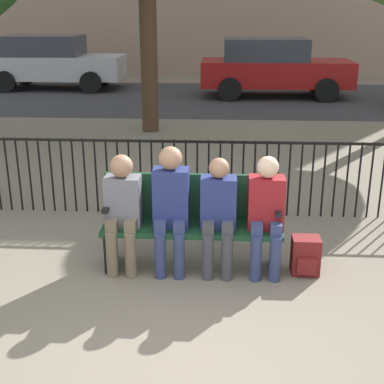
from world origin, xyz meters
TOP-DOWN VIEW (x-y plane):
  - ground_plane at (0.00, 0.00)m, footprint 80.00×80.00m
  - park_bench at (0.00, 1.73)m, footprint 1.74×0.45m
  - seated_person_0 at (-0.66, 1.60)m, footprint 0.34×0.39m
  - seated_person_1 at (-0.20, 1.60)m, footprint 0.34×0.39m
  - seated_person_2 at (0.25, 1.60)m, footprint 0.34×0.39m
  - seated_person_3 at (0.71, 1.60)m, footprint 0.34×0.39m
  - backpack at (1.11, 1.60)m, footprint 0.27×0.25m
  - fence_railing at (-0.02, 3.12)m, footprint 9.01×0.03m
  - street_surface at (0.00, 12.00)m, footprint 24.00×6.00m
  - parked_car_0 at (1.68, 12.38)m, footprint 4.20×1.94m
  - parked_car_1 at (-5.03, 13.54)m, footprint 4.20×1.94m

SIDE VIEW (x-z plane):
  - ground_plane at x=0.00m, z-range 0.00..0.00m
  - street_surface at x=0.00m, z-range 0.00..0.01m
  - backpack at x=1.11m, z-range 0.00..0.37m
  - park_bench at x=0.00m, z-range 0.03..0.95m
  - fence_railing at x=-0.02m, z-range 0.08..1.03m
  - seated_person_2 at x=0.25m, z-range 0.07..1.21m
  - seated_person_3 at x=0.71m, z-range 0.07..1.24m
  - seated_person_0 at x=-0.66m, z-range 0.08..1.24m
  - seated_person_1 at x=-0.20m, z-range 0.08..1.33m
  - parked_car_0 at x=1.68m, z-range 0.03..1.65m
  - parked_car_1 at x=-5.03m, z-range 0.03..1.65m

